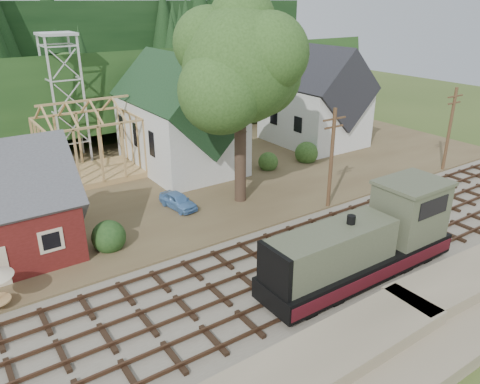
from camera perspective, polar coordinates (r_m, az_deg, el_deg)
ground at (r=29.61m, az=7.90°, el=-8.74°), size 140.00×140.00×0.00m
embankment at (r=25.23m, az=21.40°, el=-16.55°), size 64.00×5.00×1.60m
railroad_bed at (r=29.57m, az=7.90°, el=-8.61°), size 64.00×11.00×0.16m
village_flat at (r=43.12m, az=-8.20°, el=1.76°), size 64.00×26.00×0.30m
hillside at (r=64.71m, az=-17.90°, el=7.78°), size 70.00×28.96×12.74m
ridge at (r=79.85m, az=-21.44°, el=9.96°), size 80.00×20.00×12.00m
church at (r=43.95m, az=-7.21°, el=9.08°), size 8.40×15.17×13.00m
farmhouse at (r=52.59m, az=9.06°, el=10.84°), size 8.40×10.80×10.60m
timber_frame at (r=43.68m, az=-17.89°, el=5.47°), size 8.20×6.20×6.99m
lattice_tower at (r=48.09m, az=-21.12°, el=14.84°), size 3.20×3.20×12.12m
big_tree at (r=34.97m, az=0.19°, el=14.22°), size 10.90×8.40×14.70m
telegraph_pole_near at (r=35.74m, az=11.09°, el=4.14°), size 2.20×0.28×8.00m
telegraph_pole_far at (r=47.30m, az=24.19°, el=7.07°), size 2.20×0.28×8.00m
locomotive at (r=28.00m, az=15.25°, el=-6.05°), size 12.89×3.22×5.13m
car_blue at (r=36.19m, az=-7.56°, el=-1.05°), size 1.95×3.77×1.23m
car_red at (r=56.96m, az=11.69°, el=7.39°), size 4.34×3.12×1.10m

